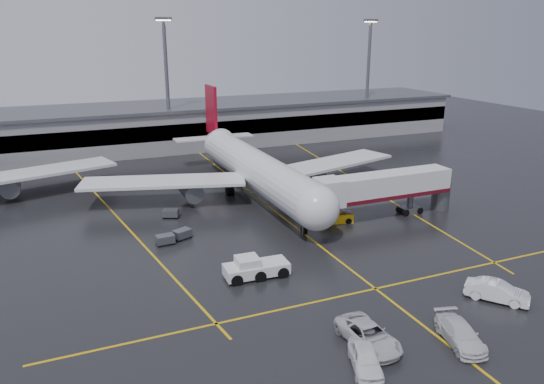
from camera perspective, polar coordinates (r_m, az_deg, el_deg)
name	(u,v)px	position (r m, az deg, el deg)	size (l,w,h in m)	color
ground	(280,215)	(67.95, 0.89, -2.56)	(220.00, 220.00, 0.00)	black
apron_line_centre	(280,215)	(67.95, 0.89, -2.56)	(0.25, 90.00, 0.02)	gold
apron_line_stop	(375,289)	(50.32, 11.27, -10.35)	(60.00, 0.25, 0.02)	gold
apron_line_left	(113,212)	(72.41, -17.09, -2.08)	(0.25, 70.00, 0.02)	gold
apron_line_right	(357,181)	(84.53, 9.33, 1.22)	(0.25, 70.00, 0.02)	gold
terminal	(187,124)	(111.04, -9.26, 7.34)	(122.00, 19.00, 8.60)	gray
light_mast_mid	(167,78)	(102.92, -11.47, 12.16)	(3.00, 1.20, 25.45)	#595B60
light_mast_right	(368,71)	(120.45, 10.50, 12.92)	(3.00, 1.20, 25.45)	#595B60
main_airliner	(253,167)	(75.28, -2.09, 2.76)	(48.80, 45.60, 14.10)	silver
jet_bridge	(385,188)	(67.42, 12.27, 0.39)	(19.90, 3.40, 6.05)	silver
pushback_tractor	(255,268)	(51.26, -1.93, -8.36)	(6.42, 2.98, 2.25)	silver
belt_loader	(337,218)	(65.84, 7.11, -2.80)	(4.18, 2.57, 2.48)	#EDB00F
service_van_a	(368,335)	(41.77, 10.52, -15.18)	(2.83, 6.13, 1.70)	silver
service_van_b	(460,334)	(43.81, 19.94, -14.41)	(2.27, 5.59, 1.62)	silver
service_van_c	(497,291)	(51.14, 23.45, -9.96)	(1.90, 5.44, 1.79)	white
service_van_d	(365,359)	(39.25, 10.19, -17.54)	(1.96, 4.87, 1.66)	white
baggage_cart_a	(182,234)	(61.15, -9.82, -4.52)	(2.35, 1.98, 1.12)	#595B60
baggage_cart_b	(165,239)	(59.93, -11.63, -5.09)	(2.06, 1.40, 1.12)	#595B60
baggage_cart_c	(171,213)	(68.16, -11.05, -2.27)	(2.36, 2.02, 1.12)	#595B60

